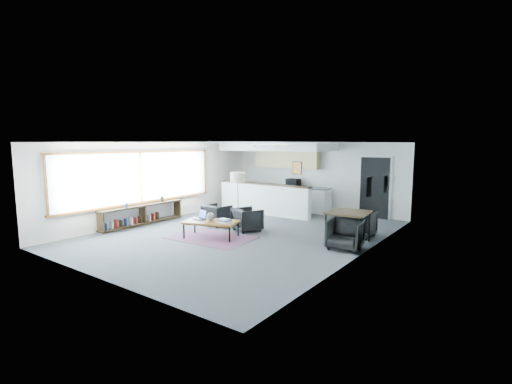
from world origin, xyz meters
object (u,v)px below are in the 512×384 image
Objects in this scene: armchair_left at (217,214)px; microwave at (293,182)px; book_stack at (224,221)px; armchair_right at (247,218)px; floor_lamp at (238,179)px; dining_table at (348,214)px; ceramic_pot at (211,217)px; dining_chair_far at (360,225)px; coffee_table at (211,222)px; dining_chair_near at (345,235)px; laptop at (201,216)px.

microwave reaches higher than armchair_left.
armchair_right is (-0.11, 1.16, -0.14)m from book_stack.
dining_table is at bearing -3.29° from floor_lamp.
microwave is at bearing -94.92° from armchair_left.
armchair_right is at bearing 95.26° from book_stack.
floor_lamp is at bearing 105.65° from ceramic_pot.
armchair_left is at bearing 22.54° from armchair_right.
dining_chair_far is at bearing 41.06° from book_stack.
armchair_right is 1.49× the size of microwave.
armchair_right is at bearing -77.08° from microwave.
dining_table is at bearing 7.65° from coffee_table.
microwave is at bearing 99.33° from book_stack.
microwave reaches higher than dining_table.
book_stack is at bearing -12.34° from coffee_table.
ceramic_pot reaches higher than dining_chair_near.
armchair_left is (-0.90, 1.23, -0.07)m from coffee_table.
ceramic_pot is 0.31× the size of armchair_left.
armchair_right is 0.45× the size of floor_lamp.
dining_table is 1.58× the size of dining_chair_near.
floor_lamp is 3.25m from microwave.
ceramic_pot is at bearing 14.09° from laptop.
dining_chair_near is 5.54m from microwave.
ceramic_pot is at bearing 127.87° from armchair_left.
book_stack is 0.46× the size of armchair_left.
ceramic_pot is 0.67× the size of book_stack.
coffee_table is at bearing 11.92° from laptop.
floor_lamp is at bearing -116.76° from armchair_left.
laptop is 0.38× the size of dining_table.
coffee_table is at bearing -168.85° from dining_chair_near.
microwave is (0.15, 3.23, -0.34)m from floor_lamp.
dining_chair_near is (3.39, 1.12, -0.09)m from coffee_table.
floor_lamp is at bearing -12.95° from armchair_right.
ceramic_pot is (0.37, -0.01, 0.04)m from laptop.
coffee_table is at bearing 36.29° from dining_chair_far.
floor_lamp is (-0.14, 1.84, 0.90)m from laptop.
dining_chair_far is at bearing -32.77° from microwave.
microwave is at bearing 126.60° from dining_chair_near.
armchair_right reaches higher than dining_chair_near.
coffee_table is 2.19× the size of armchair_left.
floor_lamp reaches higher than coffee_table.
dining_chair_far is at bearing -160.42° from armchair_left.
armchair_right is 0.69× the size of dining_table.
book_stack is 1.17m from armchair_right.
armchair_left is 4.20m from dining_table.
dining_chair_near is (3.95, -0.74, -1.10)m from floor_lamp.
laptop reaches higher than book_stack.
dining_chair_far is (2.93, 1.31, -0.04)m from armchair_right.
microwave reaches higher than dining_chair_far.
dining_table is 1.61× the size of dining_chair_far.
coffee_table is 1.53m from armchair_left.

